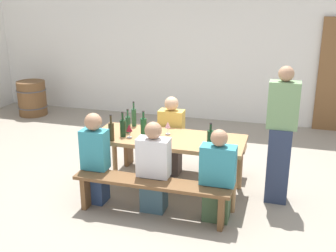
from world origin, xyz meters
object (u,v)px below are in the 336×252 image
object	(u,v)px
wine_bottle_1	(134,117)
wine_glass_1	(168,125)
bench_far	(181,148)
wine_bottle_0	(111,131)
seated_guest_near_2	(217,178)
seated_guest_near_0	(95,160)
wine_barrel	(32,98)
tasting_table	(168,143)
wine_bottle_4	(128,124)
wine_bottle_2	(144,127)
standing_host	(281,138)
bench_near	(151,189)
seated_guest_near_1	(154,169)
wine_bottle_3	(123,128)
wine_bottle_5	(210,140)
seated_guest_far_0	(171,138)
wine_glass_0	(129,128)

from	to	relation	value
wine_bottle_1	wine_glass_1	distance (m)	0.58
bench_far	wine_glass_1	distance (m)	0.77
wine_bottle_0	wine_bottle_1	bearing A→B (deg)	84.61
wine_bottle_0	seated_guest_near_2	distance (m)	1.45
seated_guest_near_0	wine_barrel	world-z (taller)	seated_guest_near_0
tasting_table	bench_far	world-z (taller)	tasting_table
tasting_table	wine_barrel	size ratio (longest dim) A/B	2.69
wine_bottle_4	wine_barrel	world-z (taller)	wine_bottle_4
wine_bottle_2	standing_host	distance (m)	1.70
wine_bottle_0	seated_guest_near_0	distance (m)	0.40
bench_near	seated_guest_near_1	distance (m)	0.23
wine_bottle_3	wine_barrel	world-z (taller)	wine_bottle_3
wine_bottle_2	wine_bottle_4	world-z (taller)	wine_bottle_2
wine_bottle_5	wine_barrel	distance (m)	5.27
wine_bottle_1	seated_guest_far_0	bearing A→B (deg)	24.77
tasting_table	wine_bottle_0	size ratio (longest dim) A/B	5.83
wine_glass_1	seated_guest_near_2	distance (m)	1.08
seated_guest_near_2	wine_bottle_3	bearing A→B (deg)	72.73
wine_bottle_5	wine_bottle_2	bearing A→B (deg)	165.24
wine_bottle_0	seated_guest_near_1	distance (m)	0.75
bench_near	wine_bottle_1	bearing A→B (deg)	120.25
wine_bottle_2	seated_guest_near_0	xyz separation A→B (m)	(-0.46, -0.48, -0.31)
bench_near	wine_bottle_5	xyz separation A→B (m)	(0.60, 0.39, 0.53)
bench_near	wine_bottle_5	world-z (taller)	wine_bottle_5
tasting_table	wine_bottle_2	distance (m)	0.38
bench_far	wine_barrel	xyz separation A→B (m)	(-3.78, 1.91, 0.01)
wine_bottle_1	seated_guest_near_2	distance (m)	1.61
bench_near	bench_far	xyz separation A→B (m)	(0.00, 1.37, 0.00)
wine_bottle_2	seated_guest_near_2	world-z (taller)	seated_guest_near_2
bench_far	wine_bottle_5	world-z (taller)	wine_bottle_5
wine_bottle_5	wine_bottle_4	bearing A→B (deg)	164.09
wine_bottle_2	wine_bottle_3	distance (m)	0.27
wine_bottle_4	seated_guest_far_0	bearing A→B (deg)	47.50
seated_guest_far_0	seated_guest_near_0	bearing A→B (deg)	-31.83
wine_bottle_0	wine_bottle_4	bearing A→B (deg)	77.11
tasting_table	wine_glass_0	distance (m)	0.53
wine_bottle_0	wine_bottle_2	distance (m)	0.42
wine_bottle_4	seated_guest_near_0	bearing A→B (deg)	-110.07
wine_bottle_4	wine_glass_0	world-z (taller)	wine_bottle_4
tasting_table	seated_guest_near_1	distance (m)	0.55
seated_guest_near_1	standing_host	size ratio (longest dim) A/B	0.65
wine_bottle_2	seated_guest_far_0	xyz separation A→B (m)	(0.20, 0.59, -0.33)
bench_far	seated_guest_near_0	distance (m)	1.46
seated_guest_near_0	seated_guest_near_2	world-z (taller)	seated_guest_near_0
wine_bottle_4	wine_bottle_2	bearing A→B (deg)	-19.93
tasting_table	bench_near	xyz separation A→B (m)	(0.00, -0.68, -0.32)
tasting_table	wine_glass_1	world-z (taller)	wine_glass_1
wine_bottle_3	wine_glass_1	distance (m)	0.58
wine_bottle_0	wine_bottle_2	world-z (taller)	same
wine_bottle_5	wine_bottle_0	bearing A→B (deg)	-178.94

